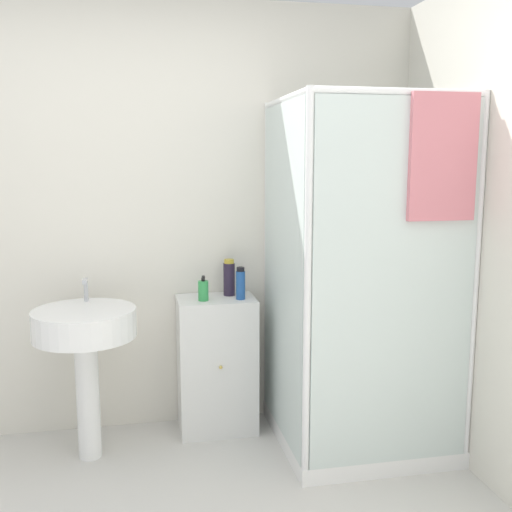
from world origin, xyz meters
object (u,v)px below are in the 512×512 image
at_px(shampoo_bottle_tall_black, 229,278).
at_px(shampoo_bottle_blue, 241,284).
at_px(sink, 86,338).
at_px(soap_dispenser, 204,290).

height_order(shampoo_bottle_tall_black, shampoo_bottle_blue, shampoo_bottle_tall_black).
bearing_deg(shampoo_bottle_blue, sink, -170.41).
distance_m(soap_dispenser, shampoo_bottle_blue, 0.22).
xyz_separation_m(sink, shampoo_bottle_blue, (0.86, 0.15, 0.22)).
distance_m(sink, soap_dispenser, 0.69).
bearing_deg(shampoo_bottle_tall_black, soap_dispenser, -147.95).
xyz_separation_m(soap_dispenser, shampoo_bottle_blue, (0.21, -0.01, 0.03)).
height_order(sink, shampoo_bottle_tall_black, shampoo_bottle_tall_black).
bearing_deg(sink, shampoo_bottle_blue, 9.59).
bearing_deg(sink, shampoo_bottle_tall_black, 17.71).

